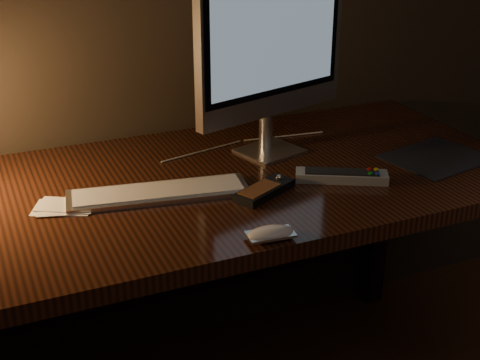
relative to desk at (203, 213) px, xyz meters
name	(u,v)px	position (x,y,z in m)	size (l,w,h in m)	color
desk	(203,213)	(0.00, 0.00, 0.00)	(1.60, 0.75, 0.75)	#38180C
monitor	(273,45)	(0.21, 0.03, 0.42)	(0.46, 0.18, 0.50)	silver
keyboard	(158,192)	(-0.15, -0.11, 0.14)	(0.42, 0.12, 0.02)	silver
mousepad	(436,158)	(0.60, -0.18, 0.13)	(0.26, 0.20, 0.00)	black
mouse	(271,235)	(0.00, -0.41, 0.14)	(0.10, 0.05, 0.02)	white
media_remote	(265,190)	(0.08, -0.20, 0.14)	(0.17, 0.13, 0.03)	black
tv_remote	(342,176)	(0.29, -0.21, 0.14)	(0.22, 0.16, 0.03)	gray
papers	(63,207)	(-0.37, -0.09, 0.13)	(0.13, 0.09, 0.01)	white
cable	(245,145)	(0.17, 0.11, 0.13)	(0.00, 0.00, 0.50)	white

